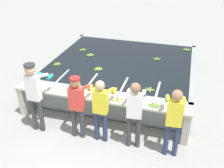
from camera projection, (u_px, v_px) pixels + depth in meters
ground_plane at (97, 130)px, 6.46m from camera, size 80.00×80.00×0.00m
wash_tank at (122, 73)px, 8.29m from camera, size 4.36×3.94×0.84m
work_ledge at (99, 105)px, 6.36m from camera, size 4.36×0.45×0.84m
worker_0 at (34, 91)px, 5.99m from camera, size 0.41×0.73×1.77m
worker_1 at (77, 102)px, 5.84m from camera, size 0.42×0.72×1.57m
worker_2 at (101, 106)px, 5.74m from camera, size 0.41×0.71×1.56m
worker_3 at (135, 109)px, 5.54m from camera, size 0.45×0.73×1.62m
worker_4 at (174, 117)px, 5.30m from camera, size 0.45×0.72×1.61m
banana_bunch_floating_0 at (149, 90)px, 6.48m from camera, size 0.27×0.28×0.08m
banana_bunch_floating_1 at (90, 55)px, 8.45m from camera, size 0.27×0.28×0.08m
banana_bunch_floating_2 at (57, 64)px, 7.83m from camera, size 0.28×0.27×0.08m
banana_bunch_floating_3 at (157, 59)px, 8.17m from camera, size 0.28×0.27×0.08m
banana_bunch_floating_4 at (187, 50)px, 8.86m from camera, size 0.27×0.28×0.08m
banana_bunch_floating_5 at (83, 50)px, 8.85m from camera, size 0.28×0.27×0.08m
banana_bunch_floating_6 at (98, 69)px, 7.53m from camera, size 0.28×0.28×0.08m
banana_bunch_ledge_0 at (118, 99)px, 6.08m from camera, size 0.26×0.26×0.08m
banana_bunch_ledge_1 at (32, 86)px, 6.66m from camera, size 0.28×0.26×0.08m
banana_bunch_ledge_2 at (154, 105)px, 5.87m from camera, size 0.28×0.28×0.08m
knife_0 at (98, 95)px, 6.28m from camera, size 0.22×0.31×0.02m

